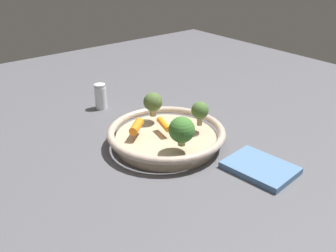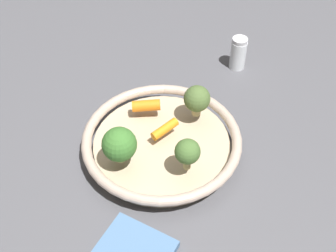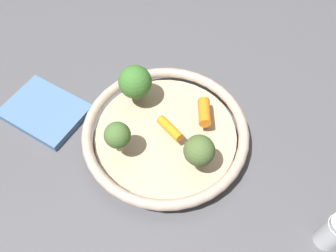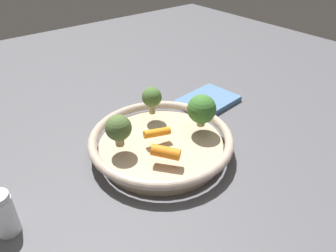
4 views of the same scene
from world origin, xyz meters
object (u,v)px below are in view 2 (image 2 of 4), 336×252
object	(u,v)px
serving_bowl	(162,143)
baby_carrot_back	(165,129)
broccoli_floret_large	(119,145)
broccoli_floret_edge	(187,152)
broccoli_floret_mid	(197,99)
baby_carrot_near_rim	(146,106)
salt_shaker	(238,53)

from	to	relation	value
serving_bowl	baby_carrot_back	size ratio (longest dim) A/B	5.41
baby_carrot_back	broccoli_floret_large	bearing A→B (deg)	-14.35
serving_bowl	broccoli_floret_edge	distance (m)	0.10
broccoli_floret_mid	broccoli_floret_large	distance (m)	0.17
baby_carrot_near_rim	salt_shaker	distance (m)	0.27
broccoli_floret_large	baby_carrot_back	bearing A→B (deg)	165.65
serving_bowl	broccoli_floret_mid	world-z (taller)	broccoli_floret_mid
broccoli_floret_mid	salt_shaker	xyz separation A→B (m)	(-0.22, -0.03, -0.04)
serving_bowl	broccoli_floret_large	xyz separation A→B (m)	(0.08, -0.02, 0.06)
broccoli_floret_large	serving_bowl	bearing A→B (deg)	164.08
baby_carrot_back	broccoli_floret_mid	xyz separation A→B (m)	(-0.07, 0.02, 0.03)
baby_carrot_near_rim	salt_shaker	bearing A→B (deg)	168.84
salt_shaker	broccoli_floret_edge	bearing A→B (deg)	14.35
broccoli_floret_edge	salt_shaker	size ratio (longest dim) A/B	0.81
serving_bowl	baby_carrot_near_rim	bearing A→B (deg)	-120.95
serving_bowl	baby_carrot_back	distance (m)	0.03
baby_carrot_back	broccoli_floret_mid	size ratio (longest dim) A/B	0.85
broccoli_floret_mid	broccoli_floret_large	xyz separation A→B (m)	(0.16, -0.04, 0.00)
broccoli_floret_mid	salt_shaker	size ratio (longest dim) A/B	0.83
broccoli_floret_edge	salt_shaker	world-z (taller)	broccoli_floret_edge
baby_carrot_near_rim	broccoli_floret_large	bearing A→B (deg)	17.19
baby_carrot_back	broccoli_floret_edge	size ratio (longest dim) A/B	0.88
broccoli_floret_edge	broccoli_floret_large	world-z (taller)	broccoli_floret_large
serving_bowl	baby_carrot_near_rim	xyz separation A→B (m)	(-0.04, -0.06, 0.03)
broccoli_floret_edge	baby_carrot_back	bearing A→B (deg)	-120.21
baby_carrot_back	broccoli_floret_large	world-z (taller)	broccoli_floret_large
serving_bowl	salt_shaker	bearing A→B (deg)	-178.17
baby_carrot_back	broccoli_floret_mid	bearing A→B (deg)	163.85
serving_bowl	salt_shaker	size ratio (longest dim) A/B	3.82
broccoli_floret_mid	baby_carrot_back	bearing A→B (deg)	-16.15
broccoli_floret_mid	baby_carrot_near_rim	bearing A→B (deg)	-61.77
baby_carrot_back	baby_carrot_near_rim	xyz separation A→B (m)	(-0.03, -0.06, 0.00)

